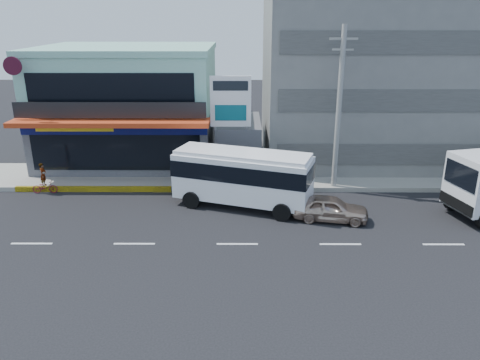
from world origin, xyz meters
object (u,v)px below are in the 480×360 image
concrete_building (375,65)px  sedan (330,208)px  billboard (231,107)px  utility_pole_near (339,109)px  shop_building (131,108)px  minibus (242,174)px  satellite_dish (239,122)px  motorcycle_rider (44,183)px

concrete_building → sedan: size_ratio=3.99×
billboard → utility_pole_near: (6.50, -1.80, 0.22)m
billboard → shop_building: bearing=147.7°
shop_building → billboard: bearing=-32.3°
minibus → sedan: 5.25m
billboard → concrete_building: bearing=28.9°
sedan → shop_building: bearing=59.5°
billboard → utility_pole_near: size_ratio=0.69×
concrete_building → satellite_dish: concrete_building is taller
shop_building → concrete_building: 18.28m
shop_building → minibus: bearing=-48.1°
minibus → sedan: size_ratio=2.04×
utility_pole_near → sedan: (-1.02, -4.56, -4.47)m
concrete_building → satellite_dish: (-10.00, -4.00, -3.42)m
concrete_building → billboard: concrete_building is taller
minibus → motorcycle_rider: minibus is taller
shop_building → concrete_building: size_ratio=0.77×
sedan → minibus: bearing=78.1°
motorcycle_rider → satellite_dish: bearing=19.3°
shop_building → motorcycle_rider: 8.85m
billboard → motorcycle_rider: (-11.51, -2.40, -4.28)m
satellite_dish → minibus: bearing=-87.7°
minibus → motorcycle_rider: bearing=170.5°
concrete_building → utility_pole_near: 8.79m
concrete_building → sedan: concrete_building is taller
shop_building → utility_pole_near: (14.00, -6.55, 1.15)m
minibus → motorcycle_rider: (-12.26, 2.05, -1.31)m
satellite_dish → motorcycle_rider: 13.06m
satellite_dish → motorcycle_rider: bearing=-160.7°
concrete_building → motorcycle_rider: (-22.01, -8.20, -6.36)m
utility_pole_near → motorcycle_rider: (-18.01, -0.60, -4.51)m
motorcycle_rider → utility_pole_near: bearing=1.9°
satellite_dish → minibus: size_ratio=0.18×
satellite_dish → shop_building: bearing=159.8°
concrete_building → sedan: bearing=-112.4°
sedan → motorcycle_rider: size_ratio=2.06×
shop_building → satellite_dish: (8.00, -2.95, -0.42)m
shop_building → satellite_dish: 8.54m
utility_pole_near → motorcycle_rider: 18.57m
concrete_building → satellite_dish: 11.30m
minibus → motorcycle_rider: 12.50m
shop_building → sedan: bearing=-40.5°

